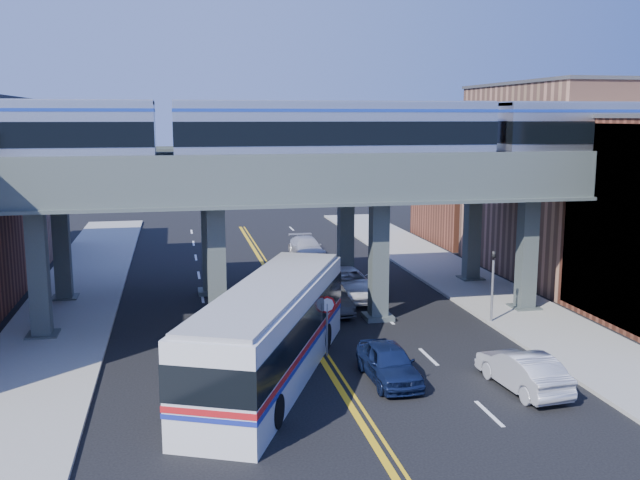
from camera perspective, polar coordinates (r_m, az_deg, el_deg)
The scene contains 17 objects.
ground at distance 27.95m, azimuth 1.26°, elevation -11.26°, with size 120.00×120.00×0.00m, color black.
sidewalk_west at distance 37.24m, azimuth -20.01°, elevation -6.32°, with size 5.00×70.00×0.16m, color gray.
sidewalk_east at distance 40.67m, azimuth 14.09°, elevation -4.68°, with size 5.00×70.00×0.16m, color gray.
building_east_b at distance 48.21m, azimuth 18.85°, elevation 4.47°, with size 8.00×14.00×12.00m, color #98654E.
building_east_c at distance 59.87m, azimuth 12.50°, elevation 4.26°, with size 8.00×10.00×9.00m, color brown.
mural_panel at distance 36.18m, azimuth 22.87°, elevation 0.61°, with size 0.10×9.50×9.50m, color teal.
elevated_viaduct_near at distance 34.12m, azimuth -1.68°, elevation 3.79°, with size 52.00×3.60×7.40m.
elevated_viaduct_far at distance 41.00m, azimuth -3.37°, elevation 4.79°, with size 52.00×3.60×7.40m.
transit_train at distance 34.29m, azimuth 1.25°, elevation 8.50°, with size 47.17×2.96×3.45m.
stop_sign at distance 30.24m, azimuth 0.56°, elevation -6.10°, with size 0.76×0.09×2.63m.
traffic_signal at distance 35.68m, azimuth 13.66°, elevation -3.01°, with size 0.15×0.18×4.10m.
transit_bus at distance 27.82m, azimuth -3.95°, elevation -7.41°, with size 8.24×13.83×3.54m.
car_lane_a at distance 27.90m, azimuth 5.53°, elevation -9.75°, with size 1.72×4.27×1.46m, color #101A3D.
car_lane_b at distance 37.16m, azimuth 0.64°, elevation -4.72°, with size 1.53×4.40×1.45m, color #323234.
car_lane_c at distance 40.22m, azimuth 2.14°, elevation -3.49°, with size 2.65×5.75×1.60m, color white.
car_lane_d at distance 51.55m, azimuth -1.10°, elevation -0.61°, with size 2.04×5.02×1.46m, color #B3B2B7.
car_parked_curb at distance 28.00m, azimuth 15.90°, elevation -10.00°, with size 1.56×4.47×1.47m, color #AFAEB3.
Camera 1 is at (-5.81, -25.43, 10.04)m, focal length 40.00 mm.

